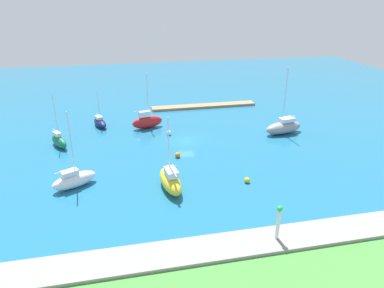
# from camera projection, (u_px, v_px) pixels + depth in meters

# --- Properties ---
(water) EXTENTS (160.00, 160.00, 0.00)m
(water) POSITION_uv_depth(u_px,v_px,m) (186.00, 141.00, 60.97)
(water) COLOR #1E668C
(water) RESTS_ON ground
(pier_dock) EXTENTS (24.09, 2.61, 0.54)m
(pier_dock) POSITION_uv_depth(u_px,v_px,m) (204.00, 106.00, 79.58)
(pier_dock) COLOR #997A56
(pier_dock) RESTS_ON ground
(breakwater) EXTENTS (64.67, 3.83, 1.36)m
(breakwater) POSITION_uv_depth(u_px,v_px,m) (244.00, 248.00, 34.03)
(breakwater) COLOR gray
(breakwater) RESTS_ON ground
(harbor_beacon) EXTENTS (0.56, 0.56, 3.73)m
(harbor_beacon) POSITION_uv_depth(u_px,v_px,m) (278.00, 220.00, 33.57)
(harbor_beacon) COLOR silver
(harbor_beacon) RESTS_ON breakwater
(sailboat_yellow_east_end) EXTENTS (3.15, 6.99, 9.97)m
(sailboat_yellow_east_end) POSITION_uv_depth(u_px,v_px,m) (170.00, 180.00, 45.22)
(sailboat_yellow_east_end) COLOR yellow
(sailboat_yellow_east_end) RESTS_ON water
(sailboat_gray_lone_south) EXTENTS (7.93, 4.14, 12.35)m
(sailboat_gray_lone_south) POSITION_uv_depth(u_px,v_px,m) (284.00, 127.00, 63.91)
(sailboat_gray_lone_south) COLOR gray
(sailboat_gray_lone_south) RESTS_ON water
(sailboat_navy_mid_basin) EXTENTS (3.40, 5.28, 7.25)m
(sailboat_navy_mid_basin) POSITION_uv_depth(u_px,v_px,m) (100.00, 122.00, 67.39)
(sailboat_navy_mid_basin) COLOR #141E4C
(sailboat_navy_mid_basin) RESTS_ON water
(sailboat_red_far_north) EXTENTS (6.25, 3.13, 10.57)m
(sailboat_red_far_north) POSITION_uv_depth(u_px,v_px,m) (147.00, 121.00, 66.48)
(sailboat_red_far_north) COLOR red
(sailboat_red_far_north) RESTS_ON water
(sailboat_green_outer_mooring) EXTENTS (3.77, 5.04, 9.39)m
(sailboat_green_outer_mooring) POSITION_uv_depth(u_px,v_px,m) (59.00, 141.00, 58.19)
(sailboat_green_outer_mooring) COLOR #19724C
(sailboat_green_outer_mooring) RESTS_ON water
(sailboat_white_west_end) EXTENTS (6.23, 4.56, 10.52)m
(sailboat_white_west_end) POSITION_uv_depth(u_px,v_px,m) (74.00, 180.00, 45.83)
(sailboat_white_west_end) COLOR white
(sailboat_white_west_end) RESTS_ON water
(mooring_buoy_yellow) EXTENTS (0.78, 0.78, 0.78)m
(mooring_buoy_yellow) POSITION_uv_depth(u_px,v_px,m) (247.00, 180.00, 47.20)
(mooring_buoy_yellow) COLOR yellow
(mooring_buoy_yellow) RESTS_ON water
(mooring_buoy_orange) EXTENTS (0.85, 0.85, 0.85)m
(mooring_buoy_orange) POSITION_uv_depth(u_px,v_px,m) (178.00, 155.00, 54.61)
(mooring_buoy_orange) COLOR orange
(mooring_buoy_orange) RESTS_ON water
(mooring_buoy_white) EXTENTS (0.88, 0.88, 0.88)m
(mooring_buoy_white) POSITION_uv_depth(u_px,v_px,m) (169.00, 133.00, 63.45)
(mooring_buoy_white) COLOR white
(mooring_buoy_white) RESTS_ON water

